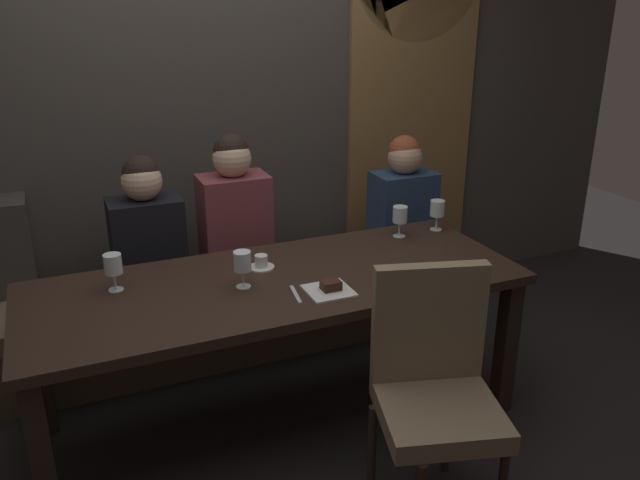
# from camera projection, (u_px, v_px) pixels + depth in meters

# --- Properties ---
(ground) EXTENTS (9.00, 9.00, 0.00)m
(ground) POSITION_uv_depth(u_px,v_px,m) (281.00, 418.00, 3.12)
(ground) COLOR black
(back_wall_tiled) EXTENTS (6.00, 0.12, 3.00)m
(back_wall_tiled) POSITION_uv_depth(u_px,v_px,m) (201.00, 75.00, 3.63)
(back_wall_tiled) COLOR #423D38
(back_wall_tiled) RESTS_ON ground
(arched_door) EXTENTS (0.90, 0.05, 2.55)m
(arched_door) POSITION_uv_depth(u_px,v_px,m) (412.00, 89.00, 4.12)
(arched_door) COLOR olive
(arched_door) RESTS_ON ground
(dining_table) EXTENTS (2.20, 0.84, 0.74)m
(dining_table) POSITION_uv_depth(u_px,v_px,m) (277.00, 297.00, 2.88)
(dining_table) COLOR black
(dining_table) RESTS_ON ground
(banquette_bench) EXTENTS (2.50, 0.44, 0.45)m
(banquette_bench) POSITION_uv_depth(u_px,v_px,m) (237.00, 315.00, 3.64)
(banquette_bench) COLOR #4A3C2E
(banquette_bench) RESTS_ON ground
(chair_near_side) EXTENTS (0.54, 0.54, 0.98)m
(chair_near_side) POSITION_uv_depth(u_px,v_px,m) (434.00, 379.00, 2.43)
(chair_near_side) COLOR #302119
(chair_near_side) RESTS_ON ground
(diner_redhead) EXTENTS (0.36, 0.24, 0.75)m
(diner_redhead) POSITION_uv_depth(u_px,v_px,m) (147.00, 232.00, 3.24)
(diner_redhead) COLOR black
(diner_redhead) RESTS_ON banquette_bench
(diner_bearded) EXTENTS (0.36, 0.24, 0.81)m
(diner_bearded) POSITION_uv_depth(u_px,v_px,m) (235.00, 214.00, 3.41)
(diner_bearded) COLOR brown
(diner_bearded) RESTS_ON banquette_bench
(diner_far_end) EXTENTS (0.36, 0.24, 0.72)m
(diner_far_end) POSITION_uv_depth(u_px,v_px,m) (403.00, 199.00, 3.81)
(diner_far_end) COLOR navy
(diner_far_end) RESTS_ON banquette_bench
(wine_glass_end_right) EXTENTS (0.08, 0.08, 0.16)m
(wine_glass_end_right) POSITION_uv_depth(u_px,v_px,m) (113.00, 265.00, 2.70)
(wine_glass_end_right) COLOR silver
(wine_glass_end_right) RESTS_ON dining_table
(wine_glass_far_right) EXTENTS (0.08, 0.08, 0.16)m
(wine_glass_far_right) POSITION_uv_depth(u_px,v_px,m) (242.00, 262.00, 2.73)
(wine_glass_far_right) COLOR silver
(wine_glass_far_right) RESTS_ON dining_table
(wine_glass_center_back) EXTENTS (0.08, 0.08, 0.16)m
(wine_glass_center_back) POSITION_uv_depth(u_px,v_px,m) (437.00, 209.00, 3.42)
(wine_glass_center_back) COLOR silver
(wine_glass_center_back) RESTS_ON dining_table
(wine_glass_near_right) EXTENTS (0.08, 0.08, 0.16)m
(wine_glass_near_right) POSITION_uv_depth(u_px,v_px,m) (400.00, 216.00, 3.32)
(wine_glass_near_right) COLOR silver
(wine_glass_near_right) RESTS_ON dining_table
(espresso_cup) EXTENTS (0.12, 0.12, 0.06)m
(espresso_cup) POSITION_uv_depth(u_px,v_px,m) (261.00, 263.00, 2.96)
(espresso_cup) COLOR white
(espresso_cup) RESTS_ON dining_table
(dessert_plate) EXTENTS (0.19, 0.19, 0.05)m
(dessert_plate) POSITION_uv_depth(u_px,v_px,m) (329.00, 289.00, 2.72)
(dessert_plate) COLOR white
(dessert_plate) RESTS_ON dining_table
(fork_on_table) EXTENTS (0.04, 0.17, 0.01)m
(fork_on_table) POSITION_uv_depth(u_px,v_px,m) (296.00, 294.00, 2.70)
(fork_on_table) COLOR silver
(fork_on_table) RESTS_ON dining_table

